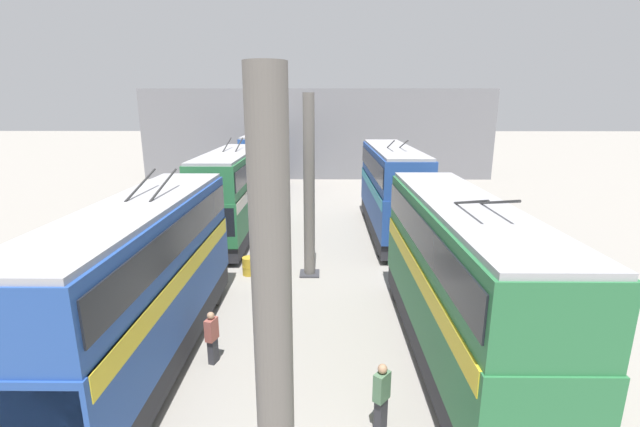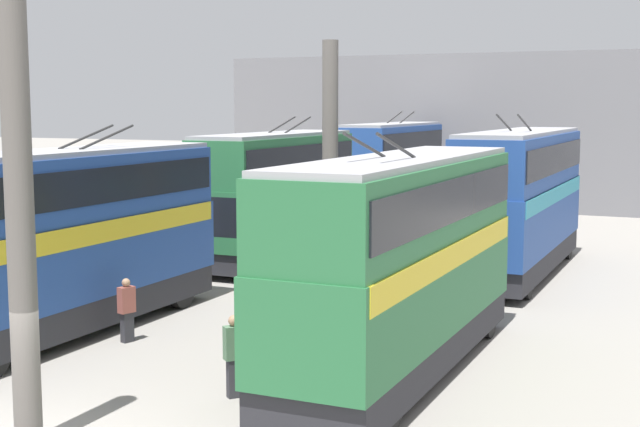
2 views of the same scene
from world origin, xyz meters
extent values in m
cube|color=slate|center=(39.64, 0.00, 4.55)|extent=(0.50, 36.00, 9.10)
cylinder|color=#605B56|center=(0.31, 0.00, 4.04)|extent=(0.50, 0.50, 8.09)
cylinder|color=#605B56|center=(13.84, 0.00, 4.04)|extent=(0.50, 0.50, 8.09)
cube|color=#333338|center=(13.84, 0.00, 0.04)|extent=(0.90, 0.90, 0.08)
cylinder|color=black|center=(11.18, -5.68, 0.47)|extent=(0.94, 0.30, 0.94)
cylinder|color=black|center=(11.18, -3.58, 0.47)|extent=(0.94, 0.30, 0.94)
cylinder|color=black|center=(3.45, -5.68, 0.47)|extent=(0.94, 0.30, 0.94)
cylinder|color=black|center=(3.45, -3.58, 0.47)|extent=(0.94, 0.30, 0.94)
cube|color=#28282D|center=(7.22, -4.63, 0.64)|extent=(10.51, 2.45, 0.76)
cube|color=#286B3D|center=(7.22, -4.63, 2.06)|extent=(10.73, 2.50, 2.07)
cube|color=yellow|center=(7.22, -4.63, 2.82)|extent=(10.41, 2.54, 0.55)
cube|color=#286B3D|center=(7.22, -4.63, 3.96)|extent=(10.62, 2.43, 1.73)
cube|color=black|center=(7.22, -4.63, 4.05)|extent=(10.30, 2.51, 0.95)
cube|color=#9E9EA3|center=(7.22, -4.63, 4.90)|extent=(10.51, 2.25, 0.14)
cube|color=black|center=(12.52, -4.63, 2.26)|extent=(0.12, 2.30, 1.33)
cylinder|color=#282828|center=(5.88, -4.98, 5.26)|extent=(2.35, 0.07, 0.65)
cylinder|color=#282828|center=(5.88, -4.28, 5.26)|extent=(2.35, 0.07, 0.65)
cylinder|color=black|center=(24.50, -5.68, 0.51)|extent=(1.02, 0.30, 1.02)
cylinder|color=black|center=(24.50, -3.58, 0.51)|extent=(1.02, 0.30, 1.02)
cylinder|color=black|center=(16.35, -5.68, 0.51)|extent=(1.02, 0.30, 1.02)
cylinder|color=black|center=(16.35, -3.58, 0.51)|extent=(1.02, 0.30, 1.02)
cube|color=#28282D|center=(20.33, -4.63, 0.67)|extent=(10.93, 2.45, 0.78)
cube|color=#234793|center=(20.33, -4.63, 2.15)|extent=(11.15, 2.50, 2.19)
cube|color=teal|center=(20.33, -4.63, 2.97)|extent=(10.82, 2.54, 0.55)
cube|color=#234793|center=(20.33, -4.63, 4.16)|extent=(11.04, 2.43, 1.82)
cube|color=black|center=(20.33, -4.63, 4.25)|extent=(10.70, 2.51, 1.00)
cube|color=#9E9EA3|center=(20.33, -4.63, 5.13)|extent=(10.93, 2.25, 0.14)
cube|color=black|center=(25.84, -4.63, 2.37)|extent=(0.12, 2.30, 1.40)
cylinder|color=#282828|center=(18.93, -4.98, 5.50)|extent=(2.35, 0.07, 0.65)
cylinder|color=#282828|center=(18.93, -4.28, 5.50)|extent=(2.35, 0.07, 0.65)
cylinder|color=black|center=(10.80, 3.58, 0.54)|extent=(1.08, 0.30, 1.08)
cylinder|color=black|center=(10.80, 5.68, 0.54)|extent=(1.08, 0.30, 1.08)
cube|color=#28282D|center=(7.01, 4.63, 0.69)|extent=(10.55, 2.45, 0.79)
cube|color=#234793|center=(7.01, 4.63, 2.10)|extent=(10.77, 2.50, 2.02)
cube|color=yellow|center=(7.01, 4.63, 2.84)|extent=(10.45, 2.54, 0.55)
cube|color=#234793|center=(7.01, 4.63, 3.96)|extent=(10.66, 2.43, 1.69)
cube|color=black|center=(7.01, 4.63, 4.04)|extent=(10.34, 2.51, 0.93)
cube|color=#9E9EA3|center=(7.01, 4.63, 4.87)|extent=(10.55, 2.25, 0.14)
cylinder|color=#282828|center=(8.36, 4.28, 5.23)|extent=(2.35, 0.07, 0.65)
cylinder|color=#282828|center=(8.36, 4.98, 5.23)|extent=(2.35, 0.07, 0.65)
cylinder|color=black|center=(15.82, 3.58, 0.47)|extent=(0.93, 0.30, 0.93)
cylinder|color=black|center=(15.82, 5.68, 0.47)|extent=(0.93, 0.30, 0.93)
cylinder|color=black|center=(22.47, 3.58, 0.47)|extent=(0.93, 0.30, 0.93)
cylinder|color=black|center=(22.47, 5.68, 0.47)|extent=(0.93, 0.30, 0.93)
cube|color=#28282D|center=(19.25, 4.63, 0.64)|extent=(9.46, 2.45, 0.76)
cube|color=#286B3D|center=(19.25, 4.63, 2.09)|extent=(9.65, 2.50, 2.15)
cube|color=silver|center=(19.25, 4.63, 2.89)|extent=(9.36, 2.54, 0.55)
cube|color=#286B3D|center=(19.25, 4.63, 4.03)|extent=(9.55, 2.43, 1.73)
cube|color=black|center=(19.25, 4.63, 4.12)|extent=(9.26, 2.51, 0.95)
cube|color=#9E9EA3|center=(19.25, 4.63, 4.97)|extent=(9.46, 2.25, 0.14)
cube|color=black|center=(14.48, 4.63, 2.31)|extent=(0.12, 2.30, 1.38)
cylinder|color=#282828|center=(20.45, 4.28, 5.33)|extent=(2.35, 0.07, 0.65)
cylinder|color=#282828|center=(20.45, 4.98, 5.33)|extent=(2.35, 0.07, 0.65)
cylinder|color=black|center=(29.12, 3.58, 0.51)|extent=(1.02, 0.30, 1.02)
cylinder|color=black|center=(29.12, 5.68, 0.51)|extent=(1.02, 0.30, 1.02)
cylinder|color=black|center=(36.01, 3.58, 0.51)|extent=(1.02, 0.30, 1.02)
cylinder|color=black|center=(36.01, 5.68, 0.51)|extent=(1.02, 0.30, 1.02)
cube|color=#28282D|center=(32.66, 4.63, 0.67)|extent=(9.69, 2.45, 0.78)
cube|color=#234793|center=(32.66, 4.63, 2.18)|extent=(9.89, 2.50, 2.25)
cube|color=silver|center=(32.66, 4.63, 3.03)|extent=(9.59, 2.54, 0.55)
cube|color=#234793|center=(32.66, 4.63, 4.17)|extent=(9.79, 2.43, 1.72)
cube|color=black|center=(32.66, 4.63, 4.25)|extent=(9.49, 2.51, 0.95)
cube|color=#9E9EA3|center=(32.66, 4.63, 5.10)|extent=(9.69, 2.25, 0.14)
cube|color=black|center=(27.78, 4.63, 2.41)|extent=(0.12, 2.30, 1.44)
cylinder|color=#282828|center=(33.90, 4.28, 5.46)|extent=(2.35, 0.07, 0.65)
cylinder|color=#282828|center=(33.90, 4.98, 5.46)|extent=(2.35, 0.07, 0.65)
cube|color=#2D2D33|center=(6.90, 2.70, 0.39)|extent=(0.35, 0.28, 0.78)
cube|color=#934C42|center=(6.90, 2.70, 1.12)|extent=(0.47, 0.36, 0.68)
sphere|color=#A37A5B|center=(6.90, 2.70, 1.57)|extent=(0.22, 0.22, 0.22)
cube|color=#2D2D33|center=(4.20, -2.02, 0.41)|extent=(0.36, 0.35, 0.82)
cube|color=#4C7051|center=(4.20, -2.02, 1.17)|extent=(0.47, 0.46, 0.71)
sphere|color=#A37A5B|center=(4.20, -2.02, 1.65)|extent=(0.23, 0.23, 0.23)
cylinder|color=#B28E23|center=(13.81, 2.78, 0.42)|extent=(0.62, 0.62, 0.83)
cylinder|color=#B28E23|center=(13.81, 2.78, 0.42)|extent=(0.65, 0.65, 0.04)
camera|label=1|loc=(-4.55, -0.64, 7.64)|focal=24.00mm
camera|label=2|loc=(-11.57, -11.09, 6.10)|focal=50.00mm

